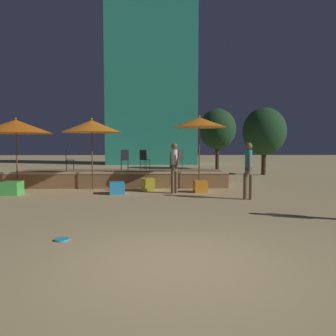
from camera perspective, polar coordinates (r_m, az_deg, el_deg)
The scene contains 19 objects.
ground_plane at distance 5.13m, azimuth 1.31°, elevation -16.16°, with size 120.00×120.00×0.00m, color tan.
wooden_deck at distance 15.10m, azimuth -8.43°, elevation -1.72°, with size 9.40×2.99×0.69m.
patio_umbrella_0 at distance 13.26m, azimuth 5.49°, elevation 7.91°, with size 2.14×2.14×2.99m.
patio_umbrella_1 at distance 13.46m, azimuth -13.14°, elevation 7.08°, with size 2.37×2.37×2.87m.
patio_umbrella_2 at distance 14.33m, azimuth -24.98°, elevation 6.56°, with size 2.80×2.80×2.87m.
cube_seat_0 at distance 12.98m, azimuth -3.50°, elevation -2.87°, with size 0.56×0.56×0.48m.
cube_seat_1 at distance 13.07m, azimuth -25.58°, elevation -3.19°, with size 0.64×0.64×0.49m.
cube_seat_2 at distance 12.17m, azimuth -8.87°, elevation -3.46°, with size 0.62×0.62×0.44m.
cube_seat_3 at distance 12.53m, azimuth 5.65°, elevation -3.21°, with size 0.53×0.53×0.45m.
person_1 at distance 12.11m, azimuth 1.12°, elevation 0.46°, with size 0.41×0.44×1.87m.
person_2 at distance 11.02m, azimuth 13.82°, elevation 0.04°, with size 0.31×0.57×1.87m.
bistro_chair_0 at distance 15.10m, azimuth -17.05°, elevation 1.68°, with size 0.43×0.43×0.90m.
bistro_chair_1 at distance 14.83m, azimuth 1.92°, elevation 1.81°, with size 0.48×0.48×0.90m.
bistro_chair_2 at distance 14.81m, azimuth -7.55°, elevation 1.78°, with size 0.40×0.40×0.90m.
bistro_chair_3 at distance 14.83m, azimuth -4.19°, elevation 1.81°, with size 0.46×0.47×0.90m.
frisbee_disc at distance 6.54m, azimuth -17.98°, elevation -11.75°, with size 0.27×0.27×0.03m.
background_tree_0 at distance 25.24m, azimuth 8.62°, elevation 6.69°, with size 2.77×2.77×4.58m.
background_tree_1 at distance 20.84m, azimuth 16.42°, elevation 6.11°, with size 2.61×2.61×4.09m.
distant_building at distance 32.76m, azimuth -2.85°, elevation 14.03°, with size 8.65×3.42×15.13m.
Camera 1 is at (-0.24, -4.81, 1.75)m, focal length 35.00 mm.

